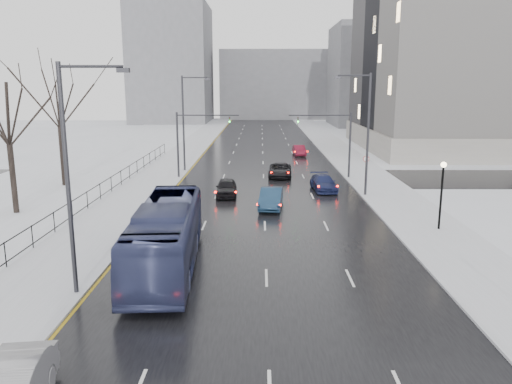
{
  "coord_description": "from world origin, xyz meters",
  "views": [
    {
      "loc": [
        -0.29,
        -0.47,
        9.09
      ],
      "look_at": [
        -0.57,
        30.07,
        2.5
      ],
      "focal_mm": 35.0,
      "sensor_mm": 36.0,
      "label": 1
    }
  ],
  "objects_px": {
    "no_uturn_sign": "(366,162)",
    "sedan_right_distant": "(299,150)",
    "mast_signal_left": "(188,137)",
    "sedan_center_near": "(226,188)",
    "lamppost_r_mid": "(442,186)",
    "streetlight_l_far": "(185,119)",
    "sedan_right_cross": "(280,170)",
    "sedan_right_far": "(324,183)",
    "tree_park_d": "(17,214)",
    "streetlight_r_mid": "(365,129)",
    "sedan_right_near": "(271,198)",
    "bus": "(166,236)",
    "mast_signal_right": "(339,137)",
    "tree_park_e": "(65,186)",
    "streetlight_l_near": "(72,170)"
  },
  "relations": [
    {
      "from": "tree_park_e",
      "to": "sedan_center_near",
      "type": "height_order",
      "value": "tree_park_e"
    },
    {
      "from": "streetlight_r_mid",
      "to": "streetlight_l_far",
      "type": "relative_size",
      "value": 1.0
    },
    {
      "from": "no_uturn_sign",
      "to": "sedan_center_near",
      "type": "relative_size",
      "value": 0.65
    },
    {
      "from": "sedan_right_near",
      "to": "bus",
      "type": "bearing_deg",
      "value": -108.2
    },
    {
      "from": "sedan_right_distant",
      "to": "sedan_right_far",
      "type": "bearing_deg",
      "value": -92.13
    },
    {
      "from": "streetlight_l_far",
      "to": "lamppost_r_mid",
      "type": "relative_size",
      "value": 2.34
    },
    {
      "from": "streetlight_r_mid",
      "to": "sedan_right_near",
      "type": "relative_size",
      "value": 2.21
    },
    {
      "from": "bus",
      "to": "sedan_right_cross",
      "type": "distance_m",
      "value": 26.28
    },
    {
      "from": "streetlight_l_far",
      "to": "mast_signal_left",
      "type": "xyz_separation_m",
      "value": [
        0.84,
        -4.0,
        -1.51
      ]
    },
    {
      "from": "tree_park_e",
      "to": "streetlight_l_far",
      "type": "distance_m",
      "value": 14.01
    },
    {
      "from": "streetlight_r_mid",
      "to": "sedan_right_near",
      "type": "height_order",
      "value": "streetlight_r_mid"
    },
    {
      "from": "sedan_right_distant",
      "to": "streetlight_l_far",
      "type": "bearing_deg",
      "value": -139.93
    },
    {
      "from": "tree_park_d",
      "to": "tree_park_e",
      "type": "xyz_separation_m",
      "value": [
        -0.4,
        10.0,
        0.0
      ]
    },
    {
      "from": "tree_park_d",
      "to": "mast_signal_right",
      "type": "xyz_separation_m",
      "value": [
        25.13,
        14.0,
        4.11
      ]
    },
    {
      "from": "tree_park_d",
      "to": "bus",
      "type": "xyz_separation_m",
      "value": [
        12.81,
        -10.65,
        1.7
      ]
    },
    {
      "from": "no_uturn_sign",
      "to": "sedan_center_near",
      "type": "bearing_deg",
      "value": -161.71
    },
    {
      "from": "tree_park_d",
      "to": "streetlight_l_near",
      "type": "bearing_deg",
      "value": -55.47
    },
    {
      "from": "streetlight_l_far",
      "to": "sedan_right_distant",
      "type": "relative_size",
      "value": 2.49
    },
    {
      "from": "streetlight_r_mid",
      "to": "no_uturn_sign",
      "type": "xyz_separation_m",
      "value": [
        1.03,
        4.0,
        -3.32
      ]
    },
    {
      "from": "tree_park_d",
      "to": "sedan_right_near",
      "type": "xyz_separation_m",
      "value": [
        18.3,
        1.8,
        0.79
      ]
    },
    {
      "from": "streetlight_l_far",
      "to": "no_uturn_sign",
      "type": "relative_size",
      "value": 3.7
    },
    {
      "from": "tree_park_d",
      "to": "sedan_right_cross",
      "type": "relative_size",
      "value": 2.58
    },
    {
      "from": "sedan_right_far",
      "to": "sedan_right_near",
      "type": "bearing_deg",
      "value": -130.81
    },
    {
      "from": "sedan_right_cross",
      "to": "mast_signal_left",
      "type": "bearing_deg",
      "value": -172.06
    },
    {
      "from": "no_uturn_sign",
      "to": "sedan_right_distant",
      "type": "distance_m",
      "value": 20.75
    },
    {
      "from": "streetlight_l_far",
      "to": "sedan_right_far",
      "type": "height_order",
      "value": "streetlight_l_far"
    },
    {
      "from": "streetlight_l_near",
      "to": "tree_park_d",
      "type": "bearing_deg",
      "value": 124.53
    },
    {
      "from": "lamppost_r_mid",
      "to": "sedan_right_far",
      "type": "relative_size",
      "value": 0.93
    },
    {
      "from": "streetlight_l_near",
      "to": "sedan_right_near",
      "type": "relative_size",
      "value": 2.21
    },
    {
      "from": "sedan_right_cross",
      "to": "sedan_right_far",
      "type": "xyz_separation_m",
      "value": [
        3.55,
        -6.56,
        -0.01
      ]
    },
    {
      "from": "sedan_right_near",
      "to": "mast_signal_left",
      "type": "bearing_deg",
      "value": 128.3
    },
    {
      "from": "tree_park_e",
      "to": "sedan_right_near",
      "type": "distance_m",
      "value": 20.43
    },
    {
      "from": "sedan_center_near",
      "to": "sedan_right_cross",
      "type": "relative_size",
      "value": 0.86
    },
    {
      "from": "tree_park_d",
      "to": "lamppost_r_mid",
      "type": "bearing_deg",
      "value": -7.91
    },
    {
      "from": "lamppost_r_mid",
      "to": "sedan_right_distant",
      "type": "bearing_deg",
      "value": 100.36
    },
    {
      "from": "sedan_right_cross",
      "to": "mast_signal_right",
      "type": "bearing_deg",
      "value": -4.55
    },
    {
      "from": "sedan_right_cross",
      "to": "sedan_right_distant",
      "type": "bearing_deg",
      "value": 81.8
    },
    {
      "from": "bus",
      "to": "streetlight_r_mid",
      "type": "bearing_deg",
      "value": 48.26
    },
    {
      "from": "mast_signal_left",
      "to": "sedan_right_near",
      "type": "xyz_separation_m",
      "value": [
        7.83,
        -12.19,
        -3.32
      ]
    },
    {
      "from": "tree_park_d",
      "to": "streetlight_l_far",
      "type": "xyz_separation_m",
      "value": [
        9.63,
        18.0,
        5.62
      ]
    },
    {
      "from": "lamppost_r_mid",
      "to": "sedan_right_near",
      "type": "xyz_separation_m",
      "value": [
        -10.5,
        5.8,
        -2.16
      ]
    },
    {
      "from": "mast_signal_right",
      "to": "lamppost_r_mid",
      "type": "bearing_deg",
      "value": -78.46
    },
    {
      "from": "streetlight_r_mid",
      "to": "mast_signal_right",
      "type": "bearing_deg",
      "value": 96.0
    },
    {
      "from": "no_uturn_sign",
      "to": "sedan_right_distant",
      "type": "height_order",
      "value": "no_uturn_sign"
    },
    {
      "from": "mast_signal_right",
      "to": "bus",
      "type": "xyz_separation_m",
      "value": [
        -12.32,
        -24.65,
        -2.41
      ]
    },
    {
      "from": "lamppost_r_mid",
      "to": "sedan_right_distant",
      "type": "height_order",
      "value": "lamppost_r_mid"
    },
    {
      "from": "mast_signal_left",
      "to": "sedan_center_near",
      "type": "height_order",
      "value": "mast_signal_left"
    },
    {
      "from": "tree_park_e",
      "to": "streetlight_r_mid",
      "type": "distance_m",
      "value": 27.25
    },
    {
      "from": "streetlight_r_mid",
      "to": "bus",
      "type": "distance_m",
      "value": 21.58
    },
    {
      "from": "mast_signal_left",
      "to": "no_uturn_sign",
      "type": "bearing_deg",
      "value": -13.6
    }
  ]
}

